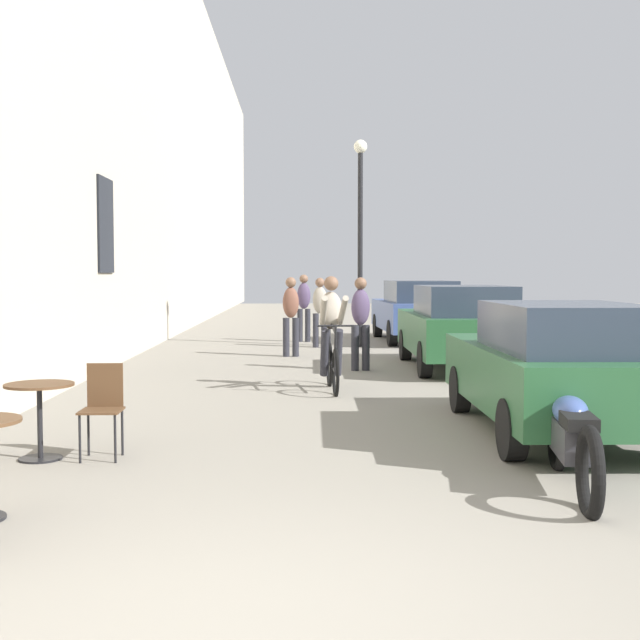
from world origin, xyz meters
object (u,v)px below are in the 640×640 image
object	(u,v)px
cyclist_on_bicycle	(332,336)
pedestrian_far	(320,308)
parked_car_second	(459,326)
cafe_chair_mid_toward_wall	(103,403)
pedestrian_mid	(291,312)
parked_car_nearest	(555,366)
pedestrian_furthest	(304,304)
cafe_table_mid	(40,405)
parked_car_third	(417,310)
parked_motorcycle	(572,439)
street_lamp	(360,216)
pedestrian_near	(361,318)

from	to	relation	value
cyclist_on_bicycle	pedestrian_far	world-z (taller)	cyclist_on_bicycle
parked_car_second	cafe_chair_mid_toward_wall	bearing A→B (deg)	-123.93
pedestrian_mid	parked_car_nearest	world-z (taller)	pedestrian_mid
pedestrian_far	cafe_chair_mid_toward_wall	bearing A→B (deg)	-101.49
pedestrian_furthest	parked_car_second	distance (m)	6.70
cafe_table_mid	parked_car_third	world-z (taller)	parked_car_third
parked_motorcycle	parked_car_third	bearing A→B (deg)	86.75
pedestrian_mid	street_lamp	distance (m)	3.51
cyclist_on_bicycle	parked_car_second	world-z (taller)	cyclist_on_bicycle
cafe_table_mid	parked_car_nearest	xyz separation A→B (m)	(5.21, 1.06, 0.23)
cyclist_on_bicycle	pedestrian_near	bearing A→B (deg)	75.60
cafe_table_mid	pedestrian_near	bearing A→B (deg)	63.17
parked_car_nearest	cafe_table_mid	bearing A→B (deg)	-168.53
pedestrian_mid	parked_car_third	bearing A→B (deg)	49.46
cafe_table_mid	street_lamp	size ratio (longest dim) A/B	0.15
pedestrian_mid	parked_car_nearest	size ratio (longest dim) A/B	0.41
cyclist_on_bicycle	pedestrian_far	size ratio (longest dim) A/B	1.07
pedestrian_furthest	parked_car_second	bearing A→B (deg)	-65.11
pedestrian_mid	parked_motorcycle	distance (m)	10.96
cafe_chair_mid_toward_wall	pedestrian_furthest	bearing A→B (deg)	81.47
cafe_table_mid	cafe_chair_mid_toward_wall	world-z (taller)	cafe_chair_mid_toward_wall
cafe_chair_mid_toward_wall	pedestrian_far	xyz separation A→B (m)	(2.35, 11.59, 0.41)
cyclist_on_bicycle	parked_motorcycle	xyz separation A→B (m)	(1.73, -5.77, -0.41)
pedestrian_mid	pedestrian_far	xyz separation A→B (m)	(0.67, 2.14, -0.01)
pedestrian_furthest	street_lamp	size ratio (longest dim) A/B	0.35
cafe_chair_mid_toward_wall	cyclist_on_bicycle	xyz separation A→B (m)	(2.36, 4.54, 0.29)
pedestrian_mid	pedestrian_furthest	size ratio (longest dim) A/B	0.97
parked_motorcycle	pedestrian_mid	bearing A→B (deg)	102.63
cyclist_on_bicycle	pedestrian_far	bearing A→B (deg)	90.01
pedestrian_furthest	parked_car_nearest	xyz separation A→B (m)	(2.65, -12.23, -0.23)
cyclist_on_bicycle	parked_car_nearest	xyz separation A→B (m)	(2.28, -3.56, -0.06)
cyclist_on_bicycle	pedestrian_near	size ratio (longest dim) A/B	1.05
pedestrian_near	parked_car_nearest	size ratio (longest dim) A/B	0.41
cafe_table_mid	pedestrian_furthest	distance (m)	13.54
pedestrian_near	parked_car_nearest	distance (m)	6.18
cafe_chair_mid_toward_wall	street_lamp	size ratio (longest dim) A/B	0.18
cyclist_on_bicycle	parked_car_third	world-z (taller)	cyclist_on_bicycle
cafe_table_mid	street_lamp	world-z (taller)	street_lamp
pedestrian_near	pedestrian_furthest	xyz separation A→B (m)	(-0.99, 6.29, 0.03)
cyclist_on_bicycle	parked_motorcycle	world-z (taller)	cyclist_on_bicycle
cafe_chair_mid_toward_wall	parked_car_second	world-z (taller)	parked_car_second
pedestrian_furthest	street_lamp	world-z (taller)	street_lamp
cyclist_on_bicycle	pedestrian_furthest	world-z (taller)	pedestrian_furthest
pedestrian_mid	pedestrian_near	bearing A→B (deg)	-63.08
pedestrian_near	parked_car_nearest	bearing A→B (deg)	-74.34
pedestrian_far	street_lamp	xyz separation A→B (m)	(0.96, 0.10, 2.18)
pedestrian_near	pedestrian_furthest	world-z (taller)	pedestrian_furthest
pedestrian_far	parked_motorcycle	bearing A→B (deg)	-82.33
cyclist_on_bicycle	pedestrian_far	xyz separation A→B (m)	(-0.00, 7.05, 0.12)
parked_car_nearest	cyclist_on_bicycle	bearing A→B (deg)	122.68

